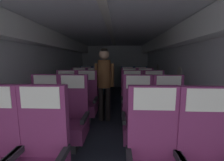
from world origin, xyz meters
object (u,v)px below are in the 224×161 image
Objects in this scene: seat_b_right_aisle at (169,121)px; seat_e_left_aisle at (99,86)px; seat_c_right_aisle at (154,102)px; seat_b_left_window at (45,118)px; seat_e_right_window at (127,86)px; seat_b_left_aisle at (72,119)px; seat_c_left_window at (66,101)px; seat_c_left_aisle at (86,101)px; seat_c_right_window at (132,102)px; seat_b_right_window at (138,120)px; seat_d_right_aisle at (145,92)px; seat_d_left_aisle at (94,92)px; seat_d_right_window at (129,92)px; seat_e_right_aisle at (140,86)px; seat_e_left_window at (86,86)px; flight_attendant at (104,77)px; seat_d_left_window at (79,91)px.

seat_b_right_aisle and seat_e_left_aisle have the same top height.
seat_b_right_aisle is at bearing -90.64° from seat_c_right_aisle.
seat_b_left_window is 3.22m from seat_e_right_window.
seat_b_left_aisle is 1.00× the size of seat_c_left_window.
seat_c_right_window is at bearing 1.64° from seat_c_left_aisle.
seat_d_right_aisle is at bearing 76.57° from seat_b_right_window.
seat_d_left_aisle is (0.46, 0.95, 0.00)m from seat_c_left_window.
seat_d_right_window is (1.00, 0.01, 0.00)m from seat_d_left_aisle.
seat_b_right_window is at bearing -99.26° from seat_e_right_aisle.
seat_e_left_window is 1.00× the size of seat_e_right_window.
seat_c_left_aisle is at bearing -127.48° from seat_e_right_aisle.
seat_b_left_window and seat_d_right_window have the same top height.
seat_b_left_aisle is at bearing -135.79° from seat_c_right_window.
seat_b_left_aisle is at bearing -90.17° from seat_d_left_aisle.
seat_b_right_aisle is 1.00× the size of seat_c_left_window.
seat_b_left_aisle is 1.00× the size of seat_d_right_aisle.
seat_c_right_window is 0.71× the size of flight_attendant.
flight_attendant is at bearing -77.78° from seat_e_left_aisle.
flight_attendant is at bearing -64.72° from seat_e_left_window.
seat_d_right_window is 0.96m from seat_e_right_window.
seat_d_right_window is (1.45, 1.90, 0.00)m from seat_b_left_window.
seat_e_right_aisle is at bearing 32.99° from seat_d_left_aisle.
seat_c_left_aisle and seat_d_left_window have the same top height.
seat_d_left_aisle is at bearing -1.86° from seat_d_left_window.
seat_d_right_aisle is 1.00× the size of seat_e_left_aisle.
seat_b_left_aisle is 3.05m from seat_e_right_window.
seat_d_right_window is at bearing -131.76° from flight_attendant.
seat_c_right_aisle is at bearing 26.57° from seat_b_left_window.
seat_c_right_aisle and seat_e_right_aisle have the same top height.
seat_b_right_aisle is 1.00× the size of seat_c_right_aisle.
seat_c_right_aisle is at bearing -52.12° from seat_e_left_aisle.
seat_b_left_aisle and seat_c_right_aisle have the same top height.
seat_c_left_window is 2.13m from seat_d_right_aisle.
seat_e_left_window is 0.46m from seat_e_left_aisle.
seat_c_left_aisle is 1.00m from seat_c_right_window.
seat_b_left_window and seat_c_right_window have the same top height.
seat_c_left_window and seat_c_right_window have the same top height.
seat_c_left_aisle is 1.74m from seat_d_right_aisle.
seat_d_left_window is 1.00× the size of seat_d_right_window.
seat_e_right_aisle is at bearing 90.13° from seat_c_right_aisle.
seat_d_left_aisle is 1.05m from flight_attendant.
seat_e_left_aisle is at bearing 89.92° from seat_c_left_aisle.
seat_c_left_aisle is (0.00, 0.95, 0.00)m from seat_b_left_aisle.
seat_b_left_window is 3.43m from seat_e_right_aisle.
seat_c_right_aisle and seat_d_right_aisle have the same top height.
seat_e_left_window is at bearing 98.92° from seat_b_left_aisle.
seat_b_left_aisle is at bearing -90.13° from seat_e_left_aisle.
seat_b_left_window and seat_d_left_aisle have the same top height.
seat_e_left_window is (-1.45, 2.84, 0.00)m from seat_b_right_window.
seat_b_left_window is 1.00× the size of seat_d_left_window.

